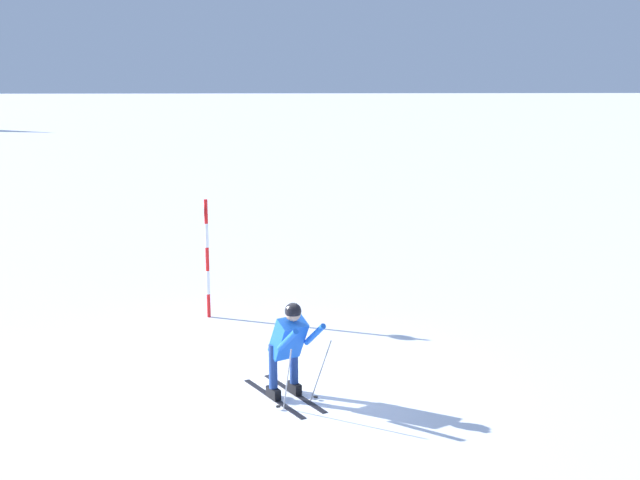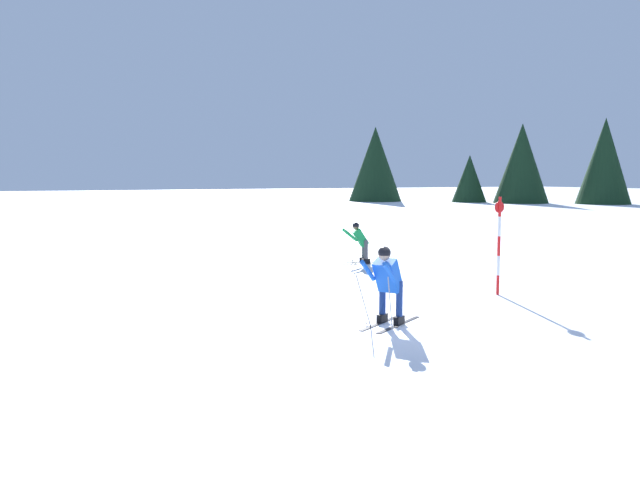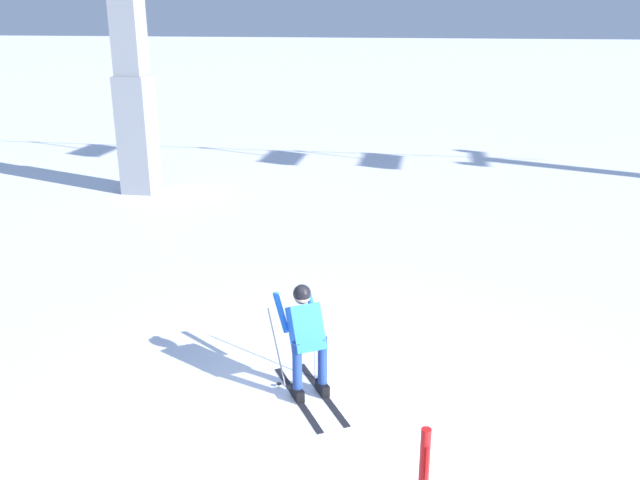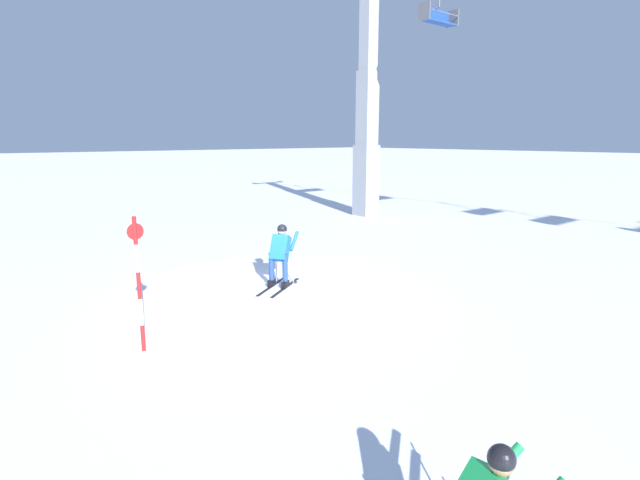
# 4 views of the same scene
# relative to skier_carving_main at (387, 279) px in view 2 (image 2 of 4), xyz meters

# --- Properties ---
(ground_plane) EXTENTS (260.00, 260.00, 0.00)m
(ground_plane) POSITION_rel_skier_carving_main_xyz_m (0.51, -0.57, -0.89)
(ground_plane) COLOR white
(skier_carving_main) EXTENTS (1.35, 1.71, 1.67)m
(skier_carving_main) POSITION_rel_skier_carving_main_xyz_m (0.00, 0.00, 0.00)
(skier_carving_main) COLOR black
(skier_carving_main) RESTS_ON ground_plane
(trail_marker_pole) EXTENTS (0.07, 0.28, 2.37)m
(trail_marker_pole) POSITION_rel_skier_carving_main_xyz_m (1.62, -4.13, 0.38)
(trail_marker_pole) COLOR red
(trail_marker_pole) RESTS_ON ground_plane
(skier_distant_uphill) EXTENTS (1.09, 1.70, 1.47)m
(skier_distant_uphill) POSITION_rel_skier_carving_main_xyz_m (8.07, -3.93, -0.13)
(skier_distant_uphill) COLOR black
(skier_distant_uphill) RESTS_ON ground_plane
(tree_line_ridge) EXTENTS (28.72, 27.34, 8.90)m
(tree_line_ridge) POSITION_rel_skier_carving_main_xyz_m (43.96, -42.96, 3.27)
(tree_line_ridge) COLOR black
(tree_line_ridge) RESTS_ON ground_plane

